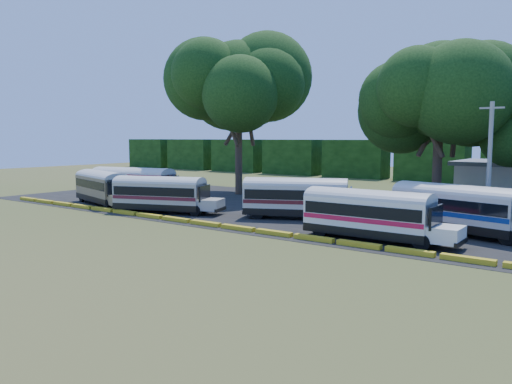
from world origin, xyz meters
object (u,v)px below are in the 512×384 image
Objects in this scene: bus_cream_west at (162,192)px; bus_beige at (103,185)px; bus_red at (135,182)px; tree_west at (238,85)px; bus_white_red at (371,212)px.

bus_beige is at bearing 158.00° from bus_cream_west.
bus_beige is 0.93× the size of bus_red.
bus_red is at bearing -108.03° from tree_west.
bus_beige is 18.47m from tree_west.
bus_cream_west is at bearing 13.79° from bus_beige.
bus_cream_west is (7.33, -3.25, -0.21)m from bus_red.
tree_west is at bearing 87.31° from bus_beige.
bus_red is at bearing 136.17° from bus_cream_west.
bus_beige reaches higher than bus_cream_west.
bus_cream_west is (8.44, -0.31, -0.08)m from bus_beige.
bus_beige is 1.04× the size of bus_cream_west.
tree_west is (3.78, 11.62, 10.12)m from bus_red.
bus_cream_west is 1.00× the size of bus_white_red.
bus_beige is at bearing 178.48° from bus_white_red.
bus_cream_west is at bearing 178.94° from bus_white_red.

